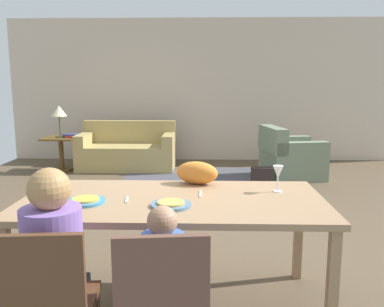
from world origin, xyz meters
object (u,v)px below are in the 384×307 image
at_px(dining_table, 173,208).
at_px(wine_glass, 278,173).
at_px(plate_near_man, 86,201).
at_px(person_man, 57,281).
at_px(book_lower, 72,136).
at_px(dining_chair_child, 162,304).
at_px(side_table, 61,149).
at_px(armchair, 289,158).
at_px(plate_near_child, 171,205).
at_px(person_child, 163,297).
at_px(couch, 128,151).
at_px(dining_chair_man, 46,302).
at_px(cat, 197,173).
at_px(handbag, 262,176).
at_px(book_upper, 70,135).
at_px(table_lamp, 59,112).

height_order(dining_table, wine_glass, wine_glass).
height_order(plate_near_man, person_man, person_man).
relative_size(dining_table, book_lower, 9.02).
bearing_deg(person_man, dining_chair_child, -17.40).
distance_m(dining_table, side_table, 4.87).
xyz_separation_m(dining_chair_child, armchair, (1.56, 4.75, -0.17)).
distance_m(plate_near_child, person_child, 0.60).
height_order(person_child, book_lower, person_child).
bearing_deg(couch, dining_chair_man, -83.55).
bearing_deg(cat, dining_chair_man, -101.98).
relative_size(dining_table, person_child, 2.15).
height_order(plate_near_man, person_child, person_child).
bearing_deg(dining_chair_child, handbag, 75.98).
distance_m(armchair, handbag, 0.72).
distance_m(dining_table, dining_chair_man, 1.03).
xyz_separation_m(cat, armchair, (1.42, 3.51, -0.53)).
relative_size(wine_glass, side_table, 0.32).
relative_size(plate_near_child, cat, 0.78).
bearing_deg(dining_table, dining_chair_child, -89.43).
distance_m(plate_near_man, side_table, 4.76).
distance_m(dining_chair_child, armchair, 5.00).
height_order(cat, book_upper, cat).
distance_m(wine_glass, book_lower, 4.97).
height_order(wine_glass, table_lamp, table_lamp).
bearing_deg(plate_near_child, dining_chair_child, -89.27).
height_order(couch, handbag, couch).
height_order(person_child, side_table, person_child).
distance_m(person_man, handbag, 4.41).
height_order(person_man, side_table, person_man).
height_order(cat, armchair, cat).
bearing_deg(couch, book_lower, -163.59).
xyz_separation_m(dining_table, cat, (0.15, 0.39, 0.15)).
relative_size(armchair, book_upper, 4.54).
relative_size(plate_near_man, cat, 0.78).
xyz_separation_m(dining_chair_child, handbag, (1.06, 4.26, -0.36)).
xyz_separation_m(armchair, side_table, (-3.82, 0.41, 0.06)).
relative_size(dining_chair_man, cat, 2.72).
xyz_separation_m(person_man, side_table, (-1.70, 4.98, -0.14)).
distance_m(plate_near_child, dining_chair_child, 0.72).
xyz_separation_m(plate_near_man, side_table, (-1.71, 4.43, -0.39)).
bearing_deg(wine_glass, person_child, -129.85).
xyz_separation_m(wine_glass, handbag, (0.36, 3.23, -0.76)).
distance_m(dining_table, couch, 4.73).
bearing_deg(side_table, book_lower, -1.37).
bearing_deg(book_lower, cat, -60.73).
relative_size(dining_table, plate_near_child, 7.94).
bearing_deg(handbag, dining_chair_man, -110.71).
distance_m(dining_table, handbag, 3.62).
height_order(dining_chair_child, table_lamp, table_lamp).
relative_size(dining_chair_child, armchair, 0.87).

